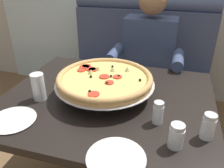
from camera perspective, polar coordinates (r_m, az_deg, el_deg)
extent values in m
cube|color=#424C6B|center=(2.17, 5.25, -4.31)|extent=(1.32, 0.60, 0.46)
cube|color=#424C6B|center=(2.33, 7.67, 10.23)|extent=(1.32, 0.18, 0.65)
cylinder|color=#424C6B|center=(2.25, 8.30, 19.36)|extent=(1.32, 0.14, 0.14)
cube|color=black|center=(1.24, -1.23, -4.01)|extent=(1.12, 0.94, 0.04)
cylinder|color=black|center=(1.92, -11.62, -5.24)|extent=(0.06, 0.06, 0.71)
cylinder|color=black|center=(1.75, 18.73, -9.94)|extent=(0.06, 0.06, 0.71)
cube|color=#2D3342|center=(1.79, 7.78, -0.66)|extent=(0.34, 0.40, 0.15)
cylinder|color=#2D3342|center=(1.77, 2.54, -12.70)|extent=(0.11, 0.11, 0.46)
cylinder|color=#2D3342|center=(1.75, 9.10, -13.74)|extent=(0.11, 0.11, 0.46)
cube|color=#38476B|center=(1.91, 9.25, 7.82)|extent=(0.40, 0.22, 0.56)
cylinder|color=#38476B|center=(1.73, 0.71, 7.67)|extent=(0.08, 0.28, 0.08)
cylinder|color=#38476B|center=(1.67, 16.15, 5.86)|extent=(0.08, 0.28, 0.08)
sphere|color=#997051|center=(1.79, 10.19, 19.87)|extent=(0.21, 0.21, 0.21)
cylinder|color=silver|center=(1.12, -3.98, -4.46)|extent=(0.01, 0.01, 0.07)
cylinder|color=silver|center=(1.33, -5.83, 0.93)|extent=(0.01, 0.01, 0.07)
cylinder|color=silver|center=(1.27, 4.33, -0.44)|extent=(0.01, 0.01, 0.07)
torus|color=silver|center=(1.22, -1.83, 0.06)|extent=(0.29, 0.29, 0.01)
cylinder|color=silver|center=(1.22, -1.84, 0.39)|extent=(0.53, 0.53, 0.00)
cylinder|color=tan|center=(1.21, -1.84, 0.85)|extent=(0.51, 0.51, 0.02)
torus|color=tan|center=(1.21, -1.86, 1.66)|extent=(0.51, 0.51, 0.03)
cylinder|color=#EFCC6B|center=(1.21, -1.85, 1.45)|extent=(0.45, 0.45, 0.01)
cylinder|color=red|center=(1.29, -7.68, 3.44)|extent=(0.05, 0.05, 0.01)
cylinder|color=red|center=(1.20, 1.39, 1.81)|extent=(0.05, 0.05, 0.01)
cylinder|color=red|center=(1.30, -5.30, 3.72)|extent=(0.06, 0.06, 0.01)
cylinder|color=red|center=(1.33, -6.89, 4.27)|extent=(0.06, 0.06, 0.01)
cylinder|color=red|center=(1.21, -1.95, 1.86)|extent=(0.05, 0.05, 0.01)
cylinder|color=red|center=(1.15, -0.67, 0.38)|extent=(0.05, 0.05, 0.01)
cylinder|color=red|center=(1.29, -4.78, 3.60)|extent=(0.05, 0.05, 0.01)
cylinder|color=red|center=(1.05, -4.59, -2.55)|extent=(0.05, 0.05, 0.01)
cylinder|color=red|center=(1.34, -6.37, 4.46)|extent=(0.05, 0.05, 0.01)
sphere|color=black|center=(1.21, -0.25, 1.99)|extent=(0.01, 0.01, 0.01)
sphere|color=black|center=(1.20, -5.35, 1.81)|extent=(0.01, 0.01, 0.01)
sphere|color=black|center=(1.17, 7.03, 1.00)|extent=(0.01, 0.01, 0.01)
sphere|color=black|center=(1.21, 1.71, 2.04)|extent=(0.01, 0.01, 0.01)
sphere|color=black|center=(1.07, -5.59, -1.82)|extent=(0.01, 0.01, 0.01)
sphere|color=black|center=(1.14, -1.25, 0.26)|extent=(0.01, 0.01, 0.01)
sphere|color=black|center=(1.32, 0.12, 4.42)|extent=(0.01, 0.01, 0.01)
cone|color=#CCC675|center=(1.25, -5.34, 3.11)|extent=(0.04, 0.04, 0.02)
cone|color=#CCC675|center=(1.28, 3.93, 3.76)|extent=(0.04, 0.04, 0.02)
cone|color=#CCC675|center=(1.29, -3.43, 3.95)|extent=(0.04, 0.04, 0.02)
cone|color=#CCC675|center=(1.28, 0.20, 3.81)|extent=(0.04, 0.04, 0.02)
cylinder|color=white|center=(1.04, 11.39, -7.44)|extent=(0.05, 0.05, 0.09)
cylinder|color=silver|center=(1.05, 11.32, -8.04)|extent=(0.04, 0.04, 0.06)
cylinder|color=silver|center=(1.01, 11.67, -4.98)|extent=(0.04, 0.04, 0.02)
cylinder|color=white|center=(0.93, 15.72, -12.82)|extent=(0.06, 0.06, 0.08)
cylinder|color=#4C6633|center=(0.95, 15.58, -13.69)|extent=(0.05, 0.05, 0.05)
cylinder|color=silver|center=(0.90, 16.15, -10.28)|extent=(0.05, 0.05, 0.02)
cylinder|color=white|center=(1.02, 22.85, -10.13)|extent=(0.05, 0.05, 0.09)
cylinder|color=#A82D19|center=(1.03, 22.63, -11.05)|extent=(0.05, 0.05, 0.05)
cylinder|color=silver|center=(0.98, 23.45, -7.51)|extent=(0.05, 0.05, 0.02)
cylinder|color=white|center=(1.15, -23.59, -8.22)|extent=(0.15, 0.15, 0.01)
cone|color=white|center=(1.14, -23.67, -7.85)|extent=(0.21, 0.21, 0.01)
cylinder|color=white|center=(0.88, 1.01, -18.02)|extent=(0.16, 0.16, 0.01)
cone|color=white|center=(0.87, 1.02, -17.60)|extent=(0.22, 0.22, 0.01)
cylinder|color=silver|center=(1.24, -17.92, -0.68)|extent=(0.07, 0.07, 0.14)
cylinder|color=gold|center=(1.26, -17.66, -2.26)|extent=(0.06, 0.06, 0.07)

